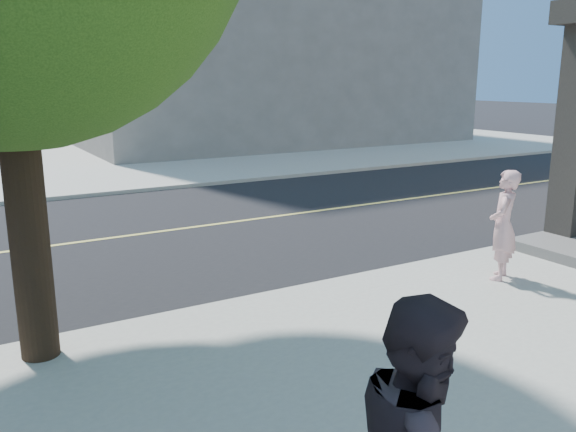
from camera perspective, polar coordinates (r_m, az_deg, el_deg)
sidewalk_ne at (r=31.82m, az=-4.77°, el=7.56°), size 29.00×25.00×0.12m
filler_ne at (r=32.59m, az=-4.58°, el=20.14°), size 18.00×16.00×14.00m
man_on_phone at (r=9.44m, az=20.09°, el=-0.83°), size 0.73×0.67×1.68m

